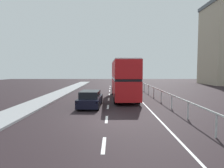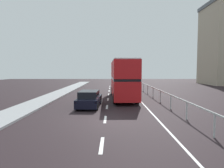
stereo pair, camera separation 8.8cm
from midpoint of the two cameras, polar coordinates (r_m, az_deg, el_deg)
The scene contains 6 objects.
ground_plane at distance 12.89m, azimuth -1.54°, elevation -10.63°, with size 73.69×120.00×0.10m, color black.
near_sidewalk_kerb at distance 14.70m, azimuth -29.16°, elevation -8.82°, with size 2.49×80.00×0.14m, color gray.
lane_paint_markings at distance 21.04m, azimuth 5.16°, elevation -4.77°, with size 3.55×46.00×0.01m.
bridge_side_railing at distance 22.13m, azimuth 13.05°, elevation -1.92°, with size 0.10×42.00×1.20m.
double_decker_bus_red at distance 22.28m, azimuth 3.58°, elevation 1.63°, with size 2.70×10.14×4.27m.
hatchback_car_near at distance 17.43m, azimuth -6.10°, elevation -4.34°, with size 1.95×4.39×1.42m.
Camera 2 is at (0.44, -12.47, 3.20)m, focal length 31.82 mm.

